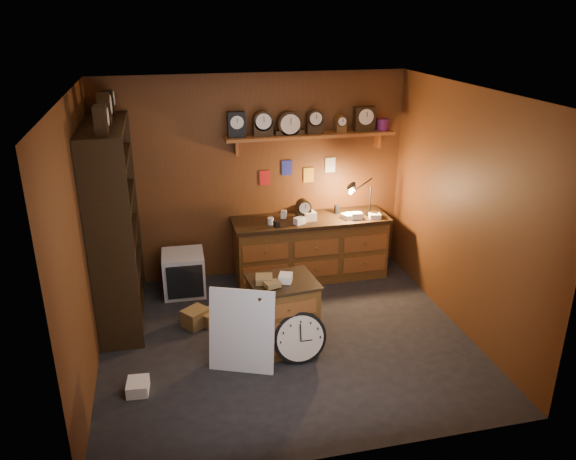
{
  "coord_description": "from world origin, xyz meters",
  "views": [
    {
      "loc": [
        -1.2,
        -5.22,
        3.43
      ],
      "look_at": [
        0.1,
        0.35,
        1.17
      ],
      "focal_mm": 35.0,
      "sensor_mm": 36.0,
      "label": 1
    }
  ],
  "objects_px": {
    "workbench": "(310,244)",
    "low_cabinet": "(283,311)",
    "big_round_clock": "(300,338)",
    "shelving_unit": "(111,217)"
  },
  "relations": [
    {
      "from": "low_cabinet",
      "to": "shelving_unit",
      "type": "bearing_deg",
      "value": 141.87
    },
    {
      "from": "big_round_clock",
      "to": "workbench",
      "type": "bearing_deg",
      "value": 71.67
    },
    {
      "from": "workbench",
      "to": "big_round_clock",
      "type": "xyz_separation_m",
      "value": [
        -0.63,
        -1.89,
        -0.2
      ]
    },
    {
      "from": "low_cabinet",
      "to": "big_round_clock",
      "type": "xyz_separation_m",
      "value": [
        0.11,
        -0.3,
        -0.15
      ]
    },
    {
      "from": "big_round_clock",
      "to": "low_cabinet",
      "type": "bearing_deg",
      "value": 109.95
    },
    {
      "from": "shelving_unit",
      "to": "big_round_clock",
      "type": "height_order",
      "value": "shelving_unit"
    },
    {
      "from": "shelving_unit",
      "to": "big_round_clock",
      "type": "xyz_separation_m",
      "value": [
        1.84,
        -1.4,
        -0.98
      ]
    },
    {
      "from": "low_cabinet",
      "to": "big_round_clock",
      "type": "bearing_deg",
      "value": -75.75
    },
    {
      "from": "workbench",
      "to": "low_cabinet",
      "type": "xyz_separation_m",
      "value": [
        -0.74,
        -1.59,
        -0.04
      ]
    },
    {
      "from": "workbench",
      "to": "shelving_unit",
      "type": "bearing_deg",
      "value": -168.66
    }
  ]
}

